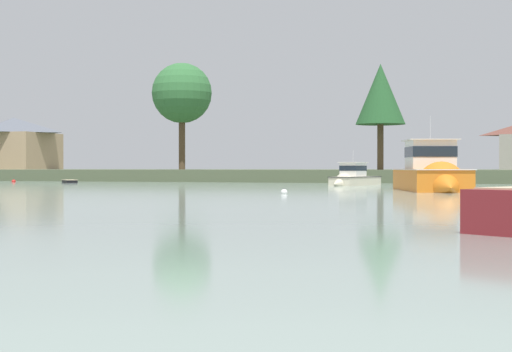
# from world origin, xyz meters

# --- Properties ---
(far_shore_bank) EXTENTS (239.35, 43.08, 1.30)m
(far_shore_bank) POSITION_xyz_m (0.00, 86.56, 0.65)
(far_shore_bank) COLOR #4C563D
(far_shore_bank) RESTS_ON ground
(cruiser_orange) EXTENTS (6.47, 11.34, 6.25)m
(cruiser_orange) POSITION_xyz_m (7.25, 40.94, 0.74)
(cruiser_orange) COLOR orange
(cruiser_orange) RESTS_ON ground
(cruiser_cream) EXTENTS (3.68, 7.47, 3.73)m
(cruiser_cream) POSITION_xyz_m (-1.02, 54.92, 0.45)
(cruiser_cream) COLOR beige
(cruiser_cream) RESTS_ON ground
(dinghy_black) EXTENTS (2.57, 2.61, 0.44)m
(dinghy_black) POSITION_xyz_m (-30.39, 57.52, 0.11)
(dinghy_black) COLOR black
(dinghy_black) RESTS_ON ground
(mooring_buoy_white) EXTENTS (0.40, 0.40, 0.45)m
(mooring_buoy_white) POSITION_xyz_m (-0.49, 32.73, 0.07)
(mooring_buoy_white) COLOR white
(mooring_buoy_white) RESTS_ON ground
(mooring_buoy_red) EXTENTS (0.42, 0.42, 0.47)m
(mooring_buoy_red) POSITION_xyz_m (-38.01, 58.84, 0.07)
(mooring_buoy_red) COLOR red
(mooring_buoy_red) RESTS_ON ground
(shore_tree_inland_c) EXTENTS (5.50, 5.50, 11.76)m
(shore_tree_inland_c) POSITION_xyz_m (-1.94, 75.31, 9.62)
(shore_tree_inland_c) COLOR brown
(shore_tree_inland_c) RESTS_ON far_shore_bank
(shore_tree_inland_a) EXTENTS (7.75, 7.75, 13.75)m
(shore_tree_inland_a) POSITION_xyz_m (-28.57, 81.23, 11.11)
(shore_tree_inland_a) COLOR brown
(shore_tree_inland_a) RESTS_ON far_shore_bank
(cottage_hillside) EXTENTS (11.90, 10.35, 7.74)m
(cottage_hillside) POSITION_xyz_m (-58.91, 87.78, 5.30)
(cottage_hillside) COLOR tan
(cottage_hillside) RESTS_ON far_shore_bank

